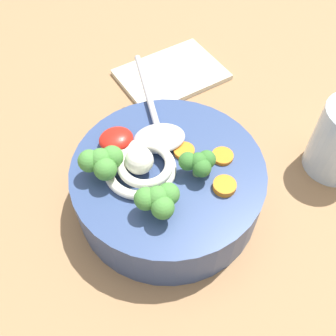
{
  "coord_description": "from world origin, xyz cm",
  "views": [
    {
      "loc": [
        -12.07,
        -20.8,
        44.79
      ],
      "look_at": [
        -0.75,
        2.1,
        10.41
      ],
      "focal_mm": 41.38,
      "sensor_mm": 36.0,
      "label": 1
    }
  ],
  "objects_px": {
    "noodle_pile": "(141,166)",
    "soup_spoon": "(158,129)",
    "soup_bowl": "(168,184)",
    "folded_napkin": "(171,75)"
  },
  "relations": [
    {
      "from": "noodle_pile",
      "to": "soup_spoon",
      "type": "bearing_deg",
      "value": 46.69
    },
    {
      "from": "noodle_pile",
      "to": "soup_spoon",
      "type": "xyz_separation_m",
      "value": [
        0.04,
        0.04,
        -0.0
      ]
    },
    {
      "from": "soup_bowl",
      "to": "noodle_pile",
      "type": "xyz_separation_m",
      "value": [
        -0.03,
        0.01,
        0.04
      ]
    },
    {
      "from": "soup_bowl",
      "to": "folded_napkin",
      "type": "xyz_separation_m",
      "value": [
        0.11,
        0.21,
        -0.03
      ]
    },
    {
      "from": "soup_bowl",
      "to": "soup_spoon",
      "type": "xyz_separation_m",
      "value": [
        0.01,
        0.05,
        0.04
      ]
    },
    {
      "from": "noodle_pile",
      "to": "soup_bowl",
      "type": "bearing_deg",
      "value": -16.4
    },
    {
      "from": "noodle_pile",
      "to": "soup_spoon",
      "type": "height_order",
      "value": "noodle_pile"
    },
    {
      "from": "soup_bowl",
      "to": "folded_napkin",
      "type": "height_order",
      "value": "soup_bowl"
    },
    {
      "from": "soup_bowl",
      "to": "noodle_pile",
      "type": "distance_m",
      "value": 0.05
    },
    {
      "from": "soup_spoon",
      "to": "folded_napkin",
      "type": "distance_m",
      "value": 0.2
    }
  ]
}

